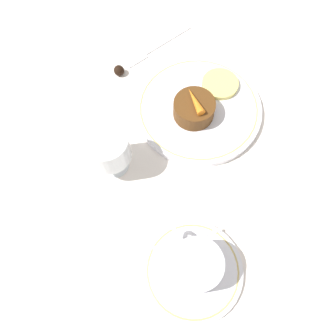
% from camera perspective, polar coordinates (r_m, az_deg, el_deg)
% --- Properties ---
extents(ground_plane, '(3.00, 3.00, 0.00)m').
position_cam_1_polar(ground_plane, '(0.66, 5.34, 8.27)').
color(ground_plane, white).
extents(dinner_plate, '(0.25, 0.25, 0.01)m').
position_cam_1_polar(dinner_plate, '(0.67, 5.33, 10.29)').
color(dinner_plate, white).
rests_on(dinner_plate, ground_plane).
extents(saucer, '(0.16, 0.16, 0.01)m').
position_cam_1_polar(saucer, '(0.56, 4.32, -17.36)').
color(saucer, white).
rests_on(saucer, ground_plane).
extents(coffee_cup, '(0.11, 0.08, 0.06)m').
position_cam_1_polar(coffee_cup, '(0.52, 4.86, -16.55)').
color(coffee_cup, white).
rests_on(coffee_cup, saucer).
extents(spoon, '(0.04, 0.12, 0.00)m').
position_cam_1_polar(spoon, '(0.56, 2.07, -12.85)').
color(spoon, silver).
rests_on(spoon, saucer).
extents(wine_glass, '(0.08, 0.08, 0.10)m').
position_cam_1_polar(wine_glass, '(0.56, -10.37, 3.26)').
color(wine_glass, silver).
rests_on(wine_glass, ground_plane).
extents(fork, '(0.04, 0.18, 0.01)m').
position_cam_1_polar(fork, '(0.77, -2.85, 19.93)').
color(fork, silver).
rests_on(fork, ground_plane).
extents(dessert_cake, '(0.08, 0.08, 0.04)m').
position_cam_1_polar(dessert_cake, '(0.64, 4.55, 10.24)').
color(dessert_cake, '#563314').
rests_on(dessert_cake, dinner_plate).
extents(carrot_garnish, '(0.06, 0.02, 0.02)m').
position_cam_1_polar(carrot_garnish, '(0.61, 4.73, 11.58)').
color(carrot_garnish, orange).
rests_on(carrot_garnish, dessert_cake).
extents(pineapple_slice, '(0.07, 0.07, 0.01)m').
position_cam_1_polar(pineapple_slice, '(0.69, 9.05, 14.26)').
color(pineapple_slice, '#EFE075').
rests_on(pineapple_slice, dinner_plate).
extents(chocolate_truffle, '(0.02, 0.02, 0.02)m').
position_cam_1_polar(chocolate_truffle, '(0.72, -8.53, 16.45)').
color(chocolate_truffle, black).
rests_on(chocolate_truffle, ground_plane).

